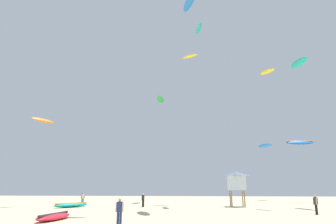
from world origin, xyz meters
name	(u,v)px	position (x,y,z in m)	size (l,w,h in m)	color
person_foreground	(120,209)	(-1.95, 3.92, 0.96)	(0.53, 0.37, 1.65)	navy
person_midground	(316,203)	(13.15, 12.84, 0.96)	(0.37, 0.54, 1.64)	black
person_left	(83,197)	(-11.93, 24.41, 0.93)	(0.42, 0.38, 1.59)	teal
person_right	(143,199)	(-3.31, 20.81, 0.90)	(0.42, 0.36, 1.54)	black
kite_grounded_near	(71,205)	(-11.43, 19.54, 0.25)	(3.52, 4.28, 0.56)	#19B29E
kite_grounded_mid	(54,217)	(-7.36, 6.59, 0.24)	(1.47, 4.27, 0.52)	red
lifeguard_tower	(236,180)	(7.82, 22.80, 3.05)	(2.30, 2.30, 4.15)	#8C704C
kite_aloft_1	(190,56)	(2.45, 29.88, 22.90)	(2.76, 2.07, 0.34)	yellow
kite_aloft_2	(300,142)	(19.68, 34.12, 9.19)	(4.49, 1.42, 1.12)	blue
kite_aloft_3	(265,146)	(15.86, 41.03, 9.63)	(2.49, 4.00, 0.78)	blue
kite_aloft_4	(43,120)	(-17.24, 22.08, 10.88)	(2.38, 3.39, 0.84)	orange
kite_aloft_5	(199,29)	(3.85, 26.88, 26.04)	(1.47, 3.31, 0.76)	#19B29E
kite_aloft_6	(189,2)	(2.55, 20.12, 26.25)	(2.48, 4.63, 0.86)	blue
kite_aloft_7	(160,100)	(-2.80, 33.60, 16.76)	(1.29, 3.87, 0.55)	green
kite_aloft_8	(267,72)	(12.49, 22.32, 16.88)	(1.90, 2.28, 0.48)	yellow
kite_aloft_9	(299,63)	(17.43, 24.50, 18.87)	(1.91, 3.80, 0.90)	#19B29E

